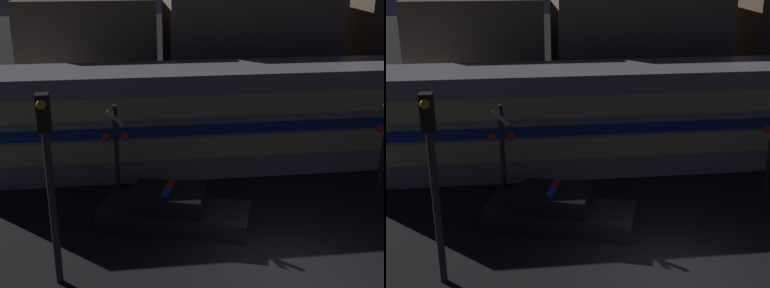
% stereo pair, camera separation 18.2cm
% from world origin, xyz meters
% --- Properties ---
extents(ground_plane, '(120.00, 120.00, 0.00)m').
position_xyz_m(ground_plane, '(0.00, 0.00, 0.00)').
color(ground_plane, black).
extents(train, '(18.69, 2.88, 3.95)m').
position_xyz_m(train, '(-1.00, 7.95, 1.97)').
color(train, gray).
rests_on(train, ground_plane).
extents(police_car, '(4.91, 3.08, 1.27)m').
position_xyz_m(police_car, '(-2.76, 3.28, 0.46)').
color(police_car, black).
rests_on(police_car, ground_plane).
extents(crossing_signal_far, '(0.89, 0.38, 3.40)m').
position_xyz_m(crossing_signal_far, '(-4.43, 5.08, 1.95)').
color(crossing_signal_far, '#2D2D33').
rests_on(crossing_signal_far, ground_plane).
extents(traffic_light_corner, '(0.30, 0.46, 5.02)m').
position_xyz_m(traffic_light_corner, '(-5.96, 0.58, 3.05)').
color(traffic_light_corner, '#2D2D33').
rests_on(traffic_light_corner, ground_plane).
extents(building_left, '(6.09, 6.27, 6.06)m').
position_xyz_m(building_left, '(-5.61, 14.87, 3.03)').
color(building_left, brown).
rests_on(building_left, ground_plane).
extents(building_center, '(7.90, 5.33, 6.30)m').
position_xyz_m(building_center, '(2.01, 14.22, 3.15)').
color(building_center, '#726656').
rests_on(building_center, ground_plane).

